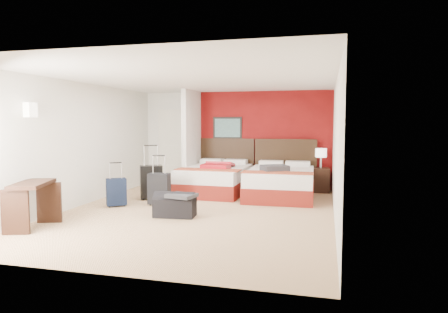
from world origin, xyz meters
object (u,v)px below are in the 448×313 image
(nightstand, at_px, (320,180))
(table_lamp, at_px, (321,158))
(suitcase_navy, at_px, (116,193))
(suitcase_black, at_px, (151,183))
(desk, at_px, (33,205))
(bed_right, at_px, (280,183))
(red_suitcase_open, at_px, (218,165))
(duffel_bag, at_px, (175,207))
(suitcase_charcoal, at_px, (159,190))
(bed_left, at_px, (215,180))

(nightstand, distance_m, table_lamp, 0.53)
(table_lamp, xyz_separation_m, suitcase_navy, (-3.98, -2.76, -0.56))
(suitcase_black, xyz_separation_m, suitcase_navy, (-0.36, -0.90, -0.09))
(desk, bearing_deg, suitcase_black, 55.82)
(bed_right, xyz_separation_m, desk, (-3.54, -3.67, 0.06))
(red_suitcase_open, xyz_separation_m, duffel_bag, (-0.15, -2.46, -0.49))
(suitcase_black, xyz_separation_m, suitcase_charcoal, (0.43, -0.56, -0.05))
(bed_left, distance_m, suitcase_black, 1.61)
(table_lamp, bearing_deg, nightstand, 0.00)
(table_lamp, xyz_separation_m, desk, (-4.41, -4.62, -0.45))
(red_suitcase_open, bearing_deg, nightstand, 22.06)
(bed_right, height_order, nightstand, bed_right)
(desk, bearing_deg, suitcase_charcoal, 42.67)
(duffel_bag, xyz_separation_m, desk, (-1.90, -1.32, 0.19))
(suitcase_black, bearing_deg, nightstand, -1.67)
(duffel_bag, bearing_deg, suitcase_black, 122.85)
(bed_left, relative_size, suitcase_navy, 3.87)
(nightstand, bearing_deg, bed_right, -136.58)
(bed_left, relative_size, table_lamp, 4.32)
(bed_left, bearing_deg, suitcase_charcoal, -111.79)
(suitcase_navy, bearing_deg, suitcase_black, 32.40)
(bed_left, bearing_deg, desk, -115.03)
(red_suitcase_open, xyz_separation_m, suitcase_navy, (-1.62, -1.91, -0.41))
(duffel_bag, bearing_deg, bed_right, 50.38)
(bed_left, height_order, suitcase_black, suitcase_black)
(bed_right, relative_size, red_suitcase_open, 2.41)
(nightstand, distance_m, suitcase_charcoal, 4.00)
(nightstand, relative_size, suitcase_navy, 1.09)
(table_lamp, height_order, suitcase_charcoal, table_lamp)
(bed_left, height_order, bed_right, bed_right)
(suitcase_black, bearing_deg, duffel_bag, -81.14)
(table_lamp, bearing_deg, red_suitcase_open, -160.29)
(desk, bearing_deg, suitcase_navy, 58.68)
(suitcase_black, distance_m, suitcase_charcoal, 0.71)
(red_suitcase_open, relative_size, duffel_bag, 1.20)
(nightstand, xyz_separation_m, suitcase_black, (-3.62, -1.86, 0.07))
(duffel_bag, bearing_deg, desk, -150.23)
(red_suitcase_open, height_order, suitcase_black, red_suitcase_open)
(duffel_bag, bearing_deg, nightstand, 47.94)
(bed_left, bearing_deg, table_lamp, 18.54)
(nightstand, relative_size, table_lamp, 1.22)
(suitcase_black, bearing_deg, suitcase_charcoal, -81.33)
(suitcase_navy, bearing_deg, duffel_bag, -56.30)
(table_lamp, distance_m, suitcase_black, 4.10)
(table_lamp, bearing_deg, bed_left, -163.14)
(table_lamp, bearing_deg, suitcase_navy, -145.25)
(table_lamp, xyz_separation_m, duffel_bag, (-2.50, -3.30, -0.64))
(suitcase_navy, relative_size, duffel_bag, 0.74)
(bed_left, bearing_deg, bed_right, -5.43)
(bed_left, xyz_separation_m, desk, (-1.95, -3.87, 0.06))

